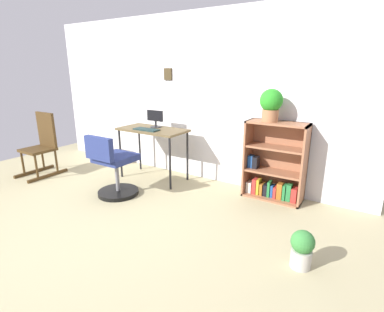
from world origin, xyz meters
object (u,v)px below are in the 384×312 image
office_chair (113,169)px  potted_plant_floor (302,248)px  desk (153,134)px  monitor (155,119)px  rocking_chair (42,144)px  bookshelf_low (274,166)px  potted_plant_on_shelf (271,104)px  keyboard (146,129)px

office_chair → potted_plant_floor: size_ratio=2.47×
potted_plant_floor → office_chair: bearing=175.0°
desk → monitor: bearing=104.3°
desk → rocking_chair: (-1.56, -0.74, -0.21)m
bookshelf_low → rocking_chair: bearing=-162.7°
desk → office_chair: bearing=-91.6°
desk → potted_plant_on_shelf: 1.71m
keyboard → office_chair: (-0.02, -0.64, -0.40)m
bookshelf_low → keyboard: bearing=-166.8°
office_chair → rocking_chair: 1.55m
keyboard → office_chair: office_chair is taller
desk → rocking_chair: rocking_chair is taller
keyboard → office_chair: bearing=-91.4°
monitor → potted_plant_floor: size_ratio=0.83×
desk → keyboard: bearing=-92.9°
monitor → potted_plant_on_shelf: size_ratio=0.72×
monitor → bookshelf_low: monitor is taller
bookshelf_low → desk: bearing=-170.7°
keyboard → rocking_chair: size_ratio=0.40×
office_chair → bookshelf_low: bearing=31.1°
bookshelf_low → potted_plant_floor: 1.42m
potted_plant_on_shelf → potted_plant_floor: bearing=-58.8°
keyboard → potted_plant_floor: 2.56m
keyboard → potted_plant_floor: size_ratio=1.14×
keyboard → monitor: bearing=94.9°
monitor → potted_plant_floor: monitor is taller
potted_plant_on_shelf → office_chair: bearing=-149.0°
keyboard → office_chair: size_ratio=0.46×
monitor → potted_plant_floor: 2.69m
monitor → potted_plant_on_shelf: (1.64, 0.12, 0.30)m
desk → office_chair: (-0.02, -0.76, -0.32)m
desk → rocking_chair: 1.74m
desk → monitor: 0.22m
potted_plant_on_shelf → rocking_chair: bearing=-163.2°
monitor → rocking_chair: monitor is taller
office_chair → potted_plant_on_shelf: 2.08m
monitor → rocking_chair: 1.80m
desk → potted_plant_floor: size_ratio=3.01×
desk → monitor: size_ratio=3.62×
desk → potted_plant_floor: bearing=-22.5°
desk → bookshelf_low: bookshelf_low is taller
rocking_chair → potted_plant_floor: bearing=-3.4°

